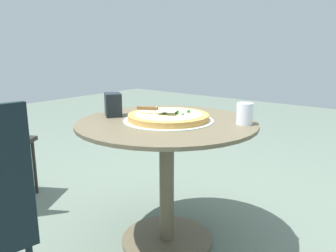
% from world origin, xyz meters
% --- Properties ---
extents(ground_plane, '(10.00, 10.00, 0.00)m').
position_xyz_m(ground_plane, '(0.00, 0.00, 0.00)').
color(ground_plane, '#5C6B5E').
extents(patio_table, '(0.93, 0.93, 0.69)m').
position_xyz_m(patio_table, '(0.00, 0.00, 0.50)').
color(patio_table, brown).
rests_on(patio_table, ground).
extents(pizza_on_tray, '(0.47, 0.47, 0.05)m').
position_xyz_m(pizza_on_tray, '(0.00, -0.02, 0.71)').
color(pizza_on_tray, silver).
rests_on(pizza_on_tray, patio_table).
extents(pizza_server, '(0.21, 0.13, 0.02)m').
position_xyz_m(pizza_server, '(0.04, 0.03, 0.75)').
color(pizza_server, silver).
rests_on(pizza_server, pizza_on_tray).
extents(drinking_cup, '(0.08, 0.08, 0.11)m').
position_xyz_m(drinking_cup, '(-0.35, -0.18, 0.75)').
color(drinking_cup, white).
rests_on(drinking_cup, patio_table).
extents(napkin_dispenser, '(0.14, 0.13, 0.13)m').
position_xyz_m(napkin_dispenser, '(0.31, 0.08, 0.76)').
color(napkin_dispenser, black).
rests_on(napkin_dispenser, patio_table).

